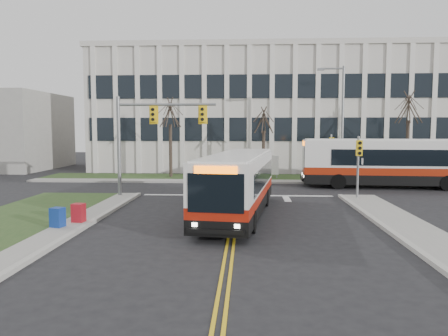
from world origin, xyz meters
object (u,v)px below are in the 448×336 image
streetlight (340,117)px  bus_main (238,185)px  bus_cross (394,164)px  newspaper_box_blue (58,219)px  directory_sign (270,165)px  newspaper_box_red (79,214)px

streetlight → bus_main: 16.84m
bus_main → bus_cross: (10.99, 10.77, 0.23)m
streetlight → newspaper_box_blue: streetlight is taller
streetlight → newspaper_box_blue: bearing=-130.5°
directory_sign → newspaper_box_red: (-9.30, -18.23, -0.70)m
streetlight → newspaper_box_red: size_ratio=9.68×
newspaper_box_blue → newspaper_box_red: bearing=79.9°
bus_cross → newspaper_box_red: bearing=-49.4°
directory_sign → bus_main: bearing=-98.4°
streetlight → directory_sign: (-5.53, 1.30, -4.02)m
bus_cross → newspaper_box_blue: (-18.46, -14.30, -1.24)m
bus_cross → newspaper_box_red: size_ratio=13.55×
bus_main → bus_cross: 15.39m
bus_cross → newspaper_box_blue: bus_cross is taller
streetlight → newspaper_box_blue: 24.07m
directory_sign → bus_cross: 10.00m
directory_sign → bus_cross: (8.67, -4.95, 0.55)m
streetlight → bus_cross: streetlight is taller
bus_main → newspaper_box_blue: size_ratio=11.71×
bus_cross → newspaper_box_red: 22.38m
bus_main → newspaper_box_blue: bearing=-147.4°
streetlight → directory_sign: bearing=166.8°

